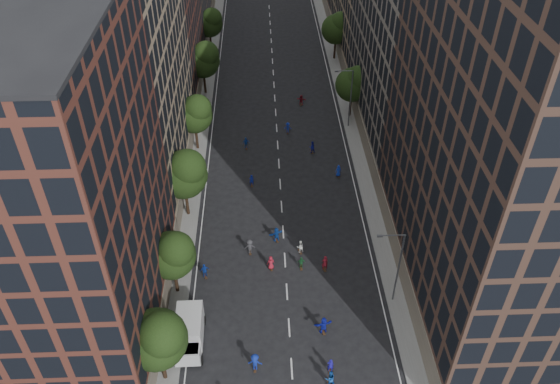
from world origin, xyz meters
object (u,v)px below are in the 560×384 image
(skater_1, at_px, (330,366))
(streetlamp_far, at_px, (349,95))
(cargo_van, at_px, (189,332))
(skater_2, at_px, (330,379))
(streetlamp_near, at_px, (397,264))

(skater_1, bearing_deg, streetlamp_far, -91.97)
(cargo_van, relative_size, skater_2, 3.06)
(streetlamp_near, height_order, cargo_van, streetlamp_near)
(skater_1, relative_size, skater_2, 0.88)
(cargo_van, relative_size, skater_1, 3.48)
(cargo_van, bearing_deg, streetlamp_near, 11.56)
(cargo_van, distance_m, skater_2, 13.43)
(skater_1, bearing_deg, cargo_van, -7.69)
(cargo_van, xyz_separation_m, skater_1, (12.70, -3.50, -0.74))
(streetlamp_near, distance_m, streetlamp_far, 33.00)
(cargo_van, bearing_deg, skater_1, -16.32)
(streetlamp_far, xyz_separation_m, skater_1, (-6.97, -40.85, -4.37))
(skater_2, bearing_deg, streetlamp_far, -107.87)
(streetlamp_far, bearing_deg, skater_2, -99.63)
(skater_2, bearing_deg, streetlamp_near, -136.11)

